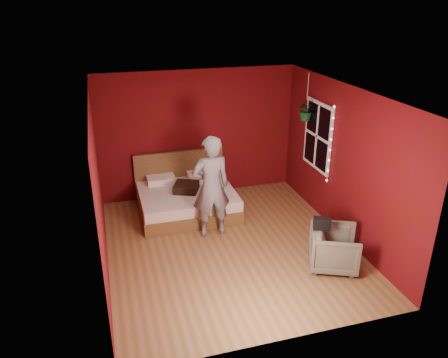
# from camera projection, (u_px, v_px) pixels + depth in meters

# --- Properties ---
(floor) EXTENTS (4.50, 4.50, 0.00)m
(floor) POSITION_uv_depth(u_px,v_px,m) (230.00, 246.00, 7.37)
(floor) COLOR #935E3B
(floor) RESTS_ON ground
(room_walls) EXTENTS (4.04, 4.54, 2.62)m
(room_walls) POSITION_uv_depth(u_px,v_px,m) (230.00, 153.00, 6.70)
(room_walls) COLOR #5F0A14
(room_walls) RESTS_ON ground
(window) EXTENTS (0.05, 0.97, 1.27)m
(window) POSITION_uv_depth(u_px,v_px,m) (318.00, 136.00, 8.07)
(window) COLOR white
(window) RESTS_ON room_walls
(fairy_lights) EXTENTS (0.04, 0.04, 1.45)m
(fairy_lights) POSITION_uv_depth(u_px,v_px,m) (330.00, 145.00, 7.60)
(fairy_lights) COLOR silver
(fairy_lights) RESTS_ON room_walls
(bed) EXTENTS (1.82, 1.55, 1.00)m
(bed) POSITION_uv_depth(u_px,v_px,m) (186.00, 198.00, 8.49)
(bed) COLOR brown
(bed) RESTS_ON ground
(person) EXTENTS (0.68, 0.46, 1.81)m
(person) POSITION_uv_depth(u_px,v_px,m) (211.00, 187.00, 7.40)
(person) COLOR slate
(person) RESTS_ON ground
(armchair) EXTENTS (0.94, 0.93, 0.66)m
(armchair) POSITION_uv_depth(u_px,v_px,m) (334.00, 248.00, 6.69)
(armchair) COLOR #6B6A55
(armchair) RESTS_ON ground
(handbag) EXTENTS (0.29, 0.22, 0.18)m
(handbag) POSITION_uv_depth(u_px,v_px,m) (322.00, 223.00, 6.55)
(handbag) COLOR black
(handbag) RESTS_ON armchair
(throw_pillow) EXTENTS (0.57, 0.57, 0.16)m
(throw_pillow) POSITION_uv_depth(u_px,v_px,m) (186.00, 187.00, 8.30)
(throw_pillow) COLOR black
(throw_pillow) RESTS_ON bed
(hanging_plant) EXTENTS (0.44, 0.41, 0.89)m
(hanging_plant) POSITION_uv_depth(u_px,v_px,m) (306.00, 110.00, 8.21)
(hanging_plant) COLOR silver
(hanging_plant) RESTS_ON room_walls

